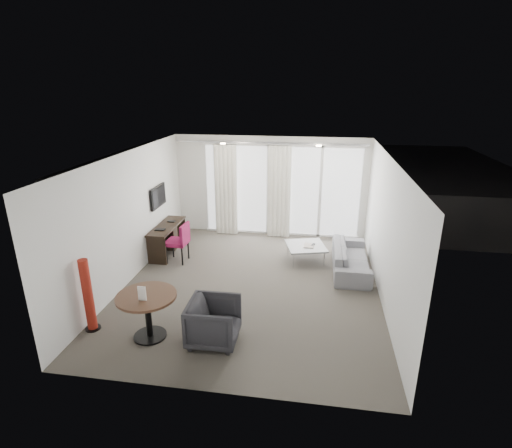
# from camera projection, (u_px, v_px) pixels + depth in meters

# --- Properties ---
(floor) EXTENTS (5.00, 6.00, 0.00)m
(floor) POSITION_uv_depth(u_px,v_px,m) (251.00, 285.00, 8.06)
(floor) COLOR #4C473F
(floor) RESTS_ON ground
(ceiling) EXTENTS (5.00, 6.00, 0.00)m
(ceiling) POSITION_uv_depth(u_px,v_px,m) (251.00, 157.00, 7.19)
(ceiling) COLOR white
(ceiling) RESTS_ON ground
(wall_left) EXTENTS (0.00, 6.00, 2.60)m
(wall_left) POSITION_uv_depth(u_px,v_px,m) (128.00, 218.00, 7.99)
(wall_left) COLOR silver
(wall_left) RESTS_ON ground
(wall_right) EXTENTS (0.00, 6.00, 2.60)m
(wall_right) POSITION_uv_depth(u_px,v_px,m) (386.00, 232.00, 7.26)
(wall_right) COLOR silver
(wall_right) RESTS_ON ground
(wall_front) EXTENTS (5.00, 0.00, 2.60)m
(wall_front) POSITION_uv_depth(u_px,v_px,m) (210.00, 306.00, 4.83)
(wall_front) COLOR silver
(wall_front) RESTS_ON ground
(window_panel) EXTENTS (4.00, 0.02, 2.38)m
(window_panel) POSITION_uv_depth(u_px,v_px,m) (282.00, 191.00, 10.39)
(window_panel) COLOR white
(window_panel) RESTS_ON ground
(window_frame) EXTENTS (4.10, 0.06, 2.44)m
(window_frame) POSITION_uv_depth(u_px,v_px,m) (282.00, 191.00, 10.38)
(window_frame) COLOR white
(window_frame) RESTS_ON ground
(curtain_left) EXTENTS (0.60, 0.20, 2.38)m
(curtain_left) POSITION_uv_depth(u_px,v_px,m) (226.00, 190.00, 10.45)
(curtain_left) COLOR silver
(curtain_left) RESTS_ON ground
(curtain_right) EXTENTS (0.60, 0.20, 2.38)m
(curtain_right) POSITION_uv_depth(u_px,v_px,m) (279.00, 192.00, 10.25)
(curtain_right) COLOR silver
(curtain_right) RESTS_ON ground
(curtain_track) EXTENTS (4.80, 0.04, 0.04)m
(curtain_track) POSITION_uv_depth(u_px,v_px,m) (270.00, 143.00, 9.87)
(curtain_track) COLOR #B2B2B7
(curtain_track) RESTS_ON ceiling
(downlight_a) EXTENTS (0.12, 0.12, 0.02)m
(downlight_a) POSITION_uv_depth(u_px,v_px,m) (223.00, 144.00, 8.82)
(downlight_a) COLOR #FFE0B2
(downlight_a) RESTS_ON ceiling
(downlight_b) EXTENTS (0.12, 0.12, 0.02)m
(downlight_b) POSITION_uv_depth(u_px,v_px,m) (319.00, 146.00, 8.51)
(downlight_b) COLOR #FFE0B2
(downlight_b) RESTS_ON ceiling
(desk) EXTENTS (0.46, 1.46, 0.68)m
(desk) POSITION_uv_depth(u_px,v_px,m) (168.00, 239.00, 9.51)
(desk) COLOR black
(desk) RESTS_ON floor
(tv) EXTENTS (0.05, 0.80, 0.50)m
(tv) POSITION_uv_depth(u_px,v_px,m) (158.00, 196.00, 9.32)
(tv) COLOR black
(tv) RESTS_ON wall_left
(desk_chair) EXTENTS (0.52, 0.49, 0.91)m
(desk_chair) POSITION_uv_depth(u_px,v_px,m) (177.00, 243.00, 9.00)
(desk_chair) COLOR maroon
(desk_chair) RESTS_ON floor
(round_table) EXTENTS (1.24, 1.24, 0.75)m
(round_table) POSITION_uv_depth(u_px,v_px,m) (148.00, 316.00, 6.31)
(round_table) COLOR #492C1D
(round_table) RESTS_ON floor
(menu_card) EXTENTS (0.13, 0.03, 0.23)m
(menu_card) POSITION_uv_depth(u_px,v_px,m) (143.00, 302.00, 6.05)
(menu_card) COLOR white
(menu_card) RESTS_ON round_table
(red_lamp) EXTENTS (0.26, 0.26, 1.25)m
(red_lamp) POSITION_uv_depth(u_px,v_px,m) (88.00, 295.00, 6.42)
(red_lamp) COLOR maroon
(red_lamp) RESTS_ON floor
(tub_armchair) EXTENTS (0.79, 0.77, 0.71)m
(tub_armchair) POSITION_uv_depth(u_px,v_px,m) (214.00, 322.00, 6.19)
(tub_armchair) COLOR #262529
(tub_armchair) RESTS_ON floor
(coffee_table) EXTENTS (1.03, 1.03, 0.38)m
(coffee_table) POSITION_uv_depth(u_px,v_px,m) (305.00, 253.00, 9.12)
(coffee_table) COLOR gray
(coffee_table) RESTS_ON floor
(remote) EXTENTS (0.10, 0.16, 0.02)m
(remote) POSITION_uv_depth(u_px,v_px,m) (313.00, 246.00, 9.06)
(remote) COLOR black
(remote) RESTS_ON coffee_table
(magazine) EXTENTS (0.25, 0.31, 0.02)m
(magazine) POSITION_uv_depth(u_px,v_px,m) (309.00, 247.00, 9.02)
(magazine) COLOR gray
(magazine) RESTS_ON coffee_table
(sofa) EXTENTS (0.74, 1.90, 0.56)m
(sofa) POSITION_uv_depth(u_px,v_px,m) (351.00, 258.00, 8.64)
(sofa) COLOR slate
(sofa) RESTS_ON floor
(terrace_slab) EXTENTS (5.60, 3.00, 0.12)m
(terrace_slab) POSITION_uv_depth(u_px,v_px,m) (285.00, 218.00, 12.23)
(terrace_slab) COLOR #4D4D50
(terrace_slab) RESTS_ON ground
(rattan_chair_a) EXTENTS (0.71, 0.71, 0.81)m
(rattan_chair_a) POSITION_uv_depth(u_px,v_px,m) (317.00, 207.00, 11.77)
(rattan_chair_a) COLOR #512C19
(rattan_chair_a) RESTS_ON terrace_slab
(rattan_chair_b) EXTENTS (0.62, 0.62, 0.78)m
(rattan_chair_b) POSITION_uv_depth(u_px,v_px,m) (353.00, 203.00, 12.16)
(rattan_chair_b) COLOR #512C19
(rattan_chair_b) RESTS_ON terrace_slab
(rattan_table) EXTENTS (0.62, 0.62, 0.48)m
(rattan_table) POSITION_uv_depth(u_px,v_px,m) (323.00, 213.00, 11.74)
(rattan_table) COLOR #512C19
(rattan_table) RESTS_ON terrace_slab
(balustrade) EXTENTS (5.50, 0.06, 1.05)m
(balustrade) POSITION_uv_depth(u_px,v_px,m) (290.00, 189.00, 13.39)
(balustrade) COLOR #B2B2B7
(balustrade) RESTS_ON terrace_slab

